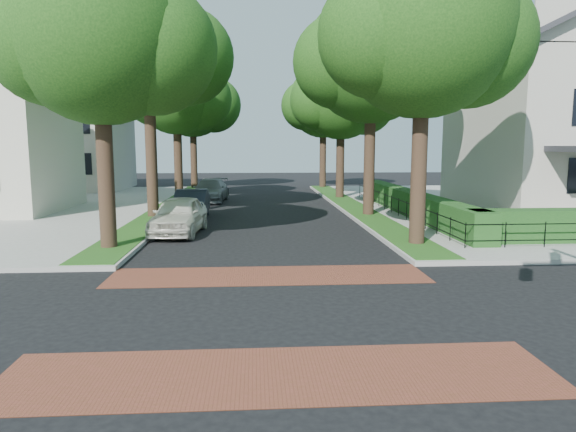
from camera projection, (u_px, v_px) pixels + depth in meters
name	position (u px, v px, depth m)	size (l,w,h in m)	color
ground	(273.00, 311.00, 11.46)	(120.00, 120.00, 0.00)	black
crosswalk_far	(269.00, 275.00, 14.62)	(9.00, 2.20, 0.01)	brown
crosswalk_near	(280.00, 374.00, 8.30)	(9.00, 2.20, 0.01)	brown
grass_strip_ne	(351.00, 205.00, 30.67)	(1.60, 29.80, 0.02)	#254B15
grass_strip_nw	(169.00, 206.00, 29.98)	(1.60, 29.80, 0.02)	#254B15
tree_right_near	(424.00, 32.00, 17.94)	(7.75, 6.67, 10.66)	black
tree_right_mid	(373.00, 60.00, 25.82)	(8.25, 7.09, 11.22)	black
tree_right_far	(342.00, 98.00, 34.83)	(7.25, 6.23, 9.74)	black
tree_right_back	(324.00, 103.00, 43.69)	(7.50, 6.45, 10.20)	black
tree_left_near	(104.00, 38.00, 17.28)	(7.50, 6.45, 10.20)	black
tree_left_mid	(151.00, 50.00, 25.05)	(8.00, 6.88, 11.48)	black
tree_left_far	(178.00, 94.00, 34.09)	(7.00, 6.02, 9.86)	black
tree_left_back	(194.00, 101.00, 42.97)	(7.75, 6.66, 10.44)	black
hedge_main_road	(410.00, 203.00, 26.69)	(1.00, 18.00, 1.20)	#163F16
fence_main_road	(395.00, 205.00, 26.65)	(0.06, 18.00, 0.90)	black
house_left_far	(67.00, 129.00, 41.41)	(10.00, 9.00, 10.14)	#BCB5A8
parked_car_front	(179.00, 215.00, 21.50)	(1.87, 4.65, 1.58)	silver
parked_car_middle	(191.00, 204.00, 26.02)	(1.56, 4.46, 1.47)	#1E242D
parked_car_rear	(210.00, 190.00, 34.03)	(2.07, 5.09, 1.48)	slate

